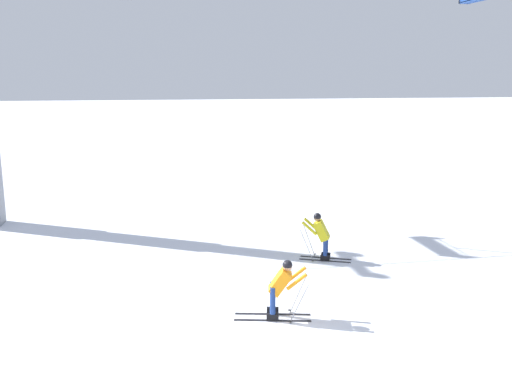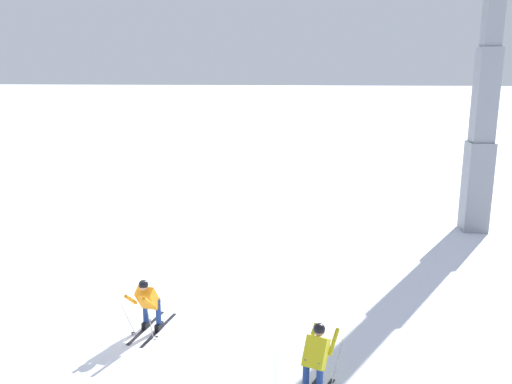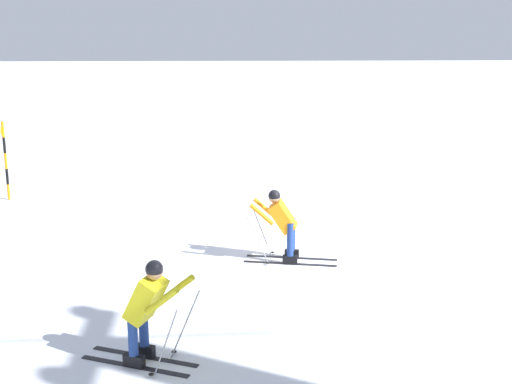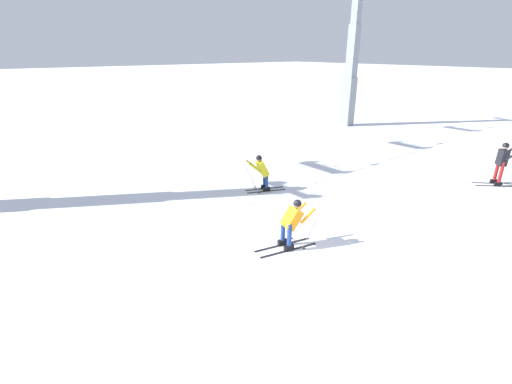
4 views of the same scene
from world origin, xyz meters
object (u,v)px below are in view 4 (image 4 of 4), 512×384
(skier_distant_downhill, at_px, (502,160))
(skier_distant_uphill, at_px, (262,170))
(lift_tower_far, at_px, (352,61))
(skier_carving_main, at_px, (292,221))

(skier_distant_downhill, bearing_deg, skier_distant_uphill, 144.68)
(lift_tower_far, bearing_deg, skier_distant_uphill, -154.79)
(skier_distant_uphill, bearing_deg, skier_distant_downhill, -35.32)
(lift_tower_far, xyz_separation_m, skier_distant_downhill, (-5.61, -12.08, -3.50))
(skier_carving_main, distance_m, lift_tower_far, 19.28)
(skier_distant_uphill, xyz_separation_m, skier_distant_downhill, (8.00, -5.67, 0.22))
(lift_tower_far, relative_size, skier_distant_uphill, 6.68)
(skier_carving_main, relative_size, skier_distant_uphill, 1.13)
(skier_carving_main, relative_size, skier_distant_downhill, 1.01)
(skier_carving_main, bearing_deg, skier_distant_uphill, 60.58)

